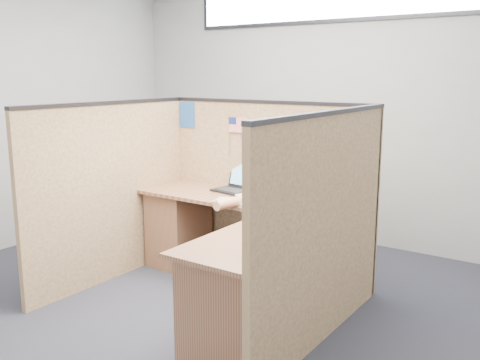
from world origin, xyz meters
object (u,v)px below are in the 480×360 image
Objects in this scene: keyboard at (244,203)px; mouse at (242,200)px; laptop at (236,184)px; l_desk at (237,253)px.

mouse reaches higher than keyboard.
laptop is 0.53m from keyboard.
l_desk is 0.41m from keyboard.
keyboard is at bearing -44.40° from mouse.
laptop is at bearing 118.63° from keyboard.
keyboard reaches higher than l_desk.
mouse is (-0.05, 0.05, 0.01)m from keyboard.
laptop is at bearing 131.13° from mouse.
keyboard is (0.35, -0.39, -0.04)m from laptop.
mouse is (-0.12, 0.24, 0.36)m from l_desk.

